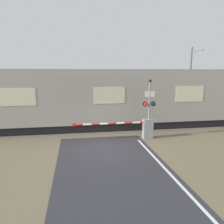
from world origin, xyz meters
name	(u,v)px	position (x,y,z in m)	size (l,w,h in m)	color
ground_plane	(105,148)	(0.00, 0.00, 0.00)	(80.00, 80.00, 0.00)	#6B6047
track_bed	(97,127)	(0.00, 4.49, 0.02)	(36.00, 3.20, 0.13)	slate
train	(106,98)	(0.72, 4.49, 2.20)	(20.87, 3.18, 4.30)	black
crossing_barrier	(143,128)	(2.57, 1.37, 0.68)	(4.93, 0.44, 1.22)	gray
signal_post	(149,105)	(3.00, 1.44, 2.10)	(0.83, 0.26, 3.68)	gray
catenary_pole	(190,81)	(8.63, 6.89, 3.28)	(0.20, 1.90, 6.26)	slate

